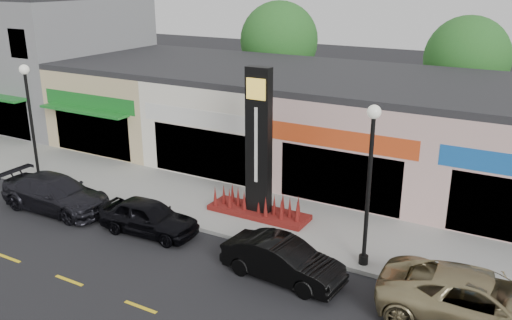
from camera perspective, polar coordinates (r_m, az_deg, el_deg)
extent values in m
plane|color=black|center=(20.72, -12.90, -8.50)|extent=(120.00, 120.00, 0.00)
cube|color=gray|center=(23.73, -5.90, -4.27)|extent=(52.00, 4.30, 0.15)
cube|color=gray|center=(22.10, -9.27, -6.24)|extent=(52.00, 0.20, 0.15)
cube|color=slate|center=(39.93, -21.74, 9.84)|extent=(12.00, 10.00, 8.00)
cube|color=black|center=(33.17, -23.73, 11.16)|extent=(1.40, 0.10, 1.60)
cube|color=tan|center=(33.49, -10.92, 6.27)|extent=(7.00, 10.00, 4.50)
cube|color=#262628|center=(33.06, -11.18, 10.33)|extent=(7.00, 10.00, 0.30)
cube|color=black|center=(30.21, -16.85, 2.77)|extent=(5.25, 0.10, 2.40)
cube|color=#197225|center=(29.81, -17.15, 5.91)|extent=(6.30, 0.12, 0.80)
cube|color=#197225|center=(29.60, -17.70, 4.97)|extent=(5.60, 0.90, 0.12)
cube|color=white|center=(29.53, -0.42, 4.94)|extent=(7.00, 10.00, 4.50)
cube|color=#262628|center=(29.05, -0.43, 9.54)|extent=(7.00, 10.00, 0.30)
cube|color=black|center=(25.76, -5.91, 0.76)|extent=(5.25, 0.10, 2.40)
cube|color=silver|center=(25.29, -6.04, 4.43)|extent=(6.30, 0.12, 0.80)
cube|color=#CDA69C|center=(26.85, 12.66, 3.04)|extent=(7.00, 10.00, 4.50)
cube|color=#262628|center=(26.32, 13.03, 8.08)|extent=(7.00, 10.00, 0.30)
cube|color=black|center=(22.63, 8.74, -1.95)|extent=(5.25, 0.10, 2.40)
cube|color=#D2471C|center=(22.09, 8.96, 2.17)|extent=(6.30, 0.12, 0.80)
cylinder|color=#382619|center=(37.70, 2.37, 6.93)|extent=(0.36, 0.36, 3.15)
sphere|color=#1B581B|center=(37.12, 2.45, 12.46)|extent=(5.20, 5.20, 5.20)
cylinder|color=#382619|center=(34.11, 20.65, 4.30)|extent=(0.36, 0.36, 2.97)
sphere|color=#1B581B|center=(33.49, 21.32, 9.94)|extent=(4.80, 4.80, 4.80)
cylinder|color=black|center=(27.67, -21.87, -1.66)|extent=(0.32, 0.32, 0.30)
cylinder|color=black|center=(26.96, -22.51, 3.33)|extent=(0.14, 0.14, 5.00)
sphere|color=silver|center=(26.45, -23.22, 8.75)|extent=(0.44, 0.44, 0.44)
cylinder|color=black|center=(18.87, 11.24, -10.23)|extent=(0.32, 0.32, 0.30)
cylinder|color=black|center=(17.80, 11.75, -3.17)|extent=(0.14, 0.14, 5.00)
sphere|color=silver|center=(17.02, 12.32, 4.98)|extent=(0.44, 0.44, 0.44)
cube|color=#540F0E|center=(22.06, 0.27, -5.52)|extent=(4.20, 1.30, 0.20)
cube|color=black|center=(21.03, 0.29, 1.69)|extent=(1.00, 0.40, 6.00)
cube|color=yellow|center=(20.30, -0.01, 7.48)|extent=(0.80, 0.05, 0.80)
cube|color=silver|center=(20.85, -0.01, 1.54)|extent=(0.12, 0.04, 3.00)
imported|color=black|center=(24.13, -20.33, -3.33)|extent=(2.20, 5.10, 1.46)
imported|color=black|center=(21.06, -11.26, -5.88)|extent=(1.81, 4.04, 1.35)
imported|color=black|center=(17.75, 2.81, -10.47)|extent=(1.75, 4.17, 1.34)
imported|color=tan|center=(16.70, 22.62, -13.67)|extent=(2.89, 5.76, 1.57)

